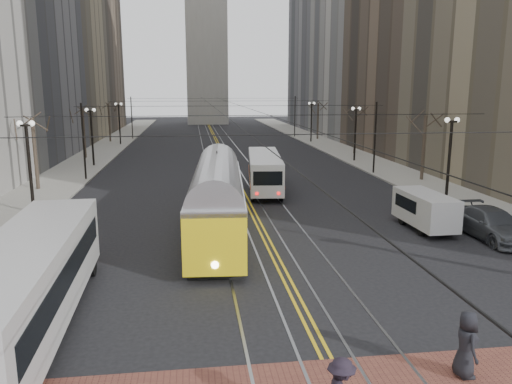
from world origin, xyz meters
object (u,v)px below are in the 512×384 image
object	(u,v)px
transit_bus	(28,289)
rear_bus	(264,172)
sedan_parked	(492,224)
pedestrian_a	(466,344)
streetcar	(217,206)
cargo_van	(425,212)
sedan_grey	(275,160)

from	to	relation	value
transit_bus	rear_bus	xyz separation A→B (m)	(10.84, 22.25, -0.16)
sedan_parked	pedestrian_a	world-z (taller)	pedestrian_a
transit_bus	streetcar	distance (m)	12.05
rear_bus	sedan_parked	world-z (taller)	rear_bus
streetcar	rear_bus	size ratio (longest dim) A/B	1.31
pedestrian_a	transit_bus	bearing A→B (deg)	75.89
cargo_van	sedan_grey	distance (m)	24.66
transit_bus	rear_bus	bearing A→B (deg)	62.15
sedan_grey	cargo_van	bearing A→B (deg)	-73.95
cargo_van	pedestrian_a	xyz separation A→B (m)	(-5.56, -14.02, -0.08)
rear_bus	cargo_van	xyz separation A→B (m)	(7.26, -12.30, -0.35)
transit_bus	cargo_van	distance (m)	20.66
streetcar	cargo_van	distance (m)	11.58
streetcar	sedan_parked	distance (m)	14.51
transit_bus	streetcar	bearing A→B (deg)	55.27
sedan_parked	pedestrian_a	distance (m)	14.51
rear_bus	cargo_van	distance (m)	14.29
transit_bus	rear_bus	distance (m)	24.75
streetcar	transit_bus	bearing A→B (deg)	-118.95
sedan_grey	sedan_parked	distance (m)	27.34
transit_bus	cargo_van	bearing A→B (deg)	26.90
rear_bus	sedan_grey	distance (m)	12.29
pedestrian_a	rear_bus	bearing A→B (deg)	7.62
transit_bus	sedan_parked	size ratio (longest dim) A/B	2.27
streetcar	pedestrian_a	distance (m)	15.44
cargo_van	rear_bus	bearing A→B (deg)	118.73
streetcar	rear_bus	distance (m)	12.86
transit_bus	sedan_grey	distance (m)	36.82
rear_bus	sedan_grey	world-z (taller)	rear_bus
rear_bus	pedestrian_a	world-z (taller)	rear_bus
streetcar	pedestrian_a	size ratio (longest dim) A/B	7.42
streetcar	sedan_grey	size ratio (longest dim) A/B	3.51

